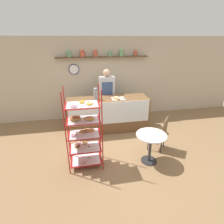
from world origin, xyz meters
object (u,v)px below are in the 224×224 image
(person_worker, at_px, (107,95))
(cafe_chair, at_px, (161,130))
(cafe_table, at_px, (151,141))
(donut_tray_counter, at_px, (118,98))
(pastry_rack, at_px, (84,132))
(coffee_carafe, at_px, (96,94))

(person_worker, bearing_deg, cafe_chair, -59.28)
(person_worker, height_order, cafe_table, person_worker)
(cafe_chair, height_order, donut_tray_counter, donut_tray_counter)
(cafe_chair, bearing_deg, donut_tray_counter, -106.44)
(person_worker, relative_size, cafe_table, 2.50)
(cafe_table, relative_size, donut_tray_counter, 1.89)
(person_worker, relative_size, donut_tray_counter, 4.74)
(cafe_chair, bearing_deg, pastry_rack, -43.55)
(cafe_table, bearing_deg, coffee_carafe, 121.68)
(pastry_rack, distance_m, cafe_table, 1.48)
(cafe_chair, xyz_separation_m, donut_tray_counter, (-0.84, 1.21, 0.49))
(pastry_rack, bearing_deg, donut_tray_counter, 54.78)
(cafe_table, bearing_deg, pastry_rack, 174.17)
(person_worker, relative_size, cafe_chair, 2.01)
(person_worker, relative_size, coffee_carafe, 5.08)
(cafe_table, height_order, coffee_carafe, coffee_carafe)
(cafe_table, xyz_separation_m, coffee_carafe, (-1.03, 1.68, 0.65))
(person_worker, height_order, cafe_chair, person_worker)
(pastry_rack, xyz_separation_m, cafe_chair, (1.87, 0.26, -0.30))
(cafe_table, xyz_separation_m, cafe_chair, (0.43, 0.40, 0.01))
(cafe_chair, distance_m, donut_tray_counter, 1.55)
(person_worker, xyz_separation_m, cafe_table, (0.63, -2.19, -0.44))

